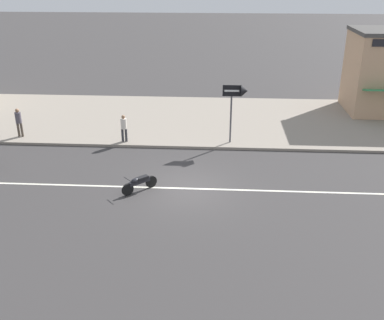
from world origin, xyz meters
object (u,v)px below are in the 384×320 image
at_px(pedestrian_mid_kerb, 124,126).
at_px(motorcycle_0, 139,183).
at_px(arrow_signboard, 241,94).
at_px(pedestrian_near_clock, 19,120).

bearing_deg(pedestrian_mid_kerb, motorcycle_0, -72.36).
bearing_deg(arrow_signboard, motorcycle_0, -127.92).
relative_size(arrow_signboard, pedestrian_near_clock, 1.96).
height_order(pedestrian_near_clock, pedestrian_mid_kerb, pedestrian_near_clock).
height_order(motorcycle_0, pedestrian_near_clock, pedestrian_near_clock).
distance_m(pedestrian_near_clock, pedestrian_mid_kerb, 6.23).
relative_size(motorcycle_0, pedestrian_near_clock, 0.83).
bearing_deg(motorcycle_0, pedestrian_near_clock, 142.63).
distance_m(arrow_signboard, pedestrian_mid_kerb, 6.73).
distance_m(motorcycle_0, pedestrian_near_clock, 10.13).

